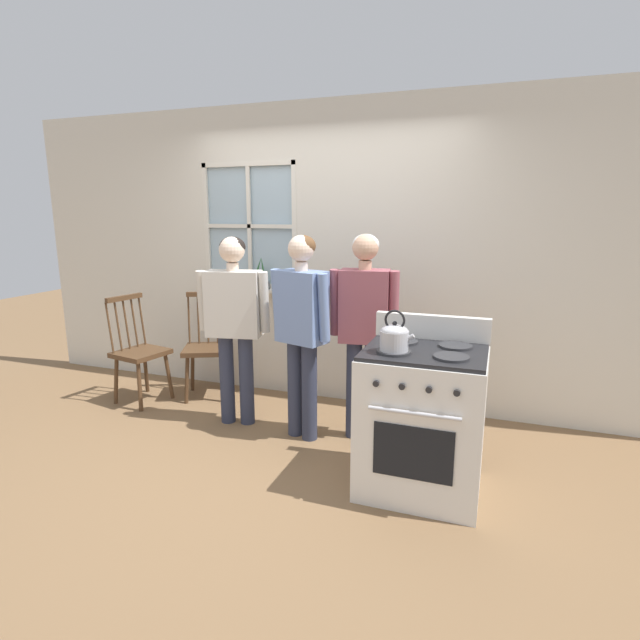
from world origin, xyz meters
name	(u,v)px	position (x,y,z in m)	size (l,w,h in m)	color
ground_plane	(262,462)	(0.00, 0.00, 0.00)	(16.00, 16.00, 0.00)	brown
wall_back	(331,258)	(0.04, 1.40, 1.34)	(6.40, 0.16, 2.70)	silver
chair_by_window	(139,353)	(-1.60, 0.69, 0.46)	(0.47, 0.49, 1.00)	#4C331E
chair_near_wall	(207,349)	(-1.08, 1.03, 0.46)	(0.55, 0.54, 1.00)	#4C331E
person_elderly_left	(234,313)	(-0.50, 0.56, 0.95)	(0.60, 0.29, 1.56)	#2D3347
person_teen_center	(302,319)	(0.11, 0.50, 0.95)	(0.53, 0.31, 1.58)	#2D3347
person_adult_right	(364,319)	(0.56, 0.65, 0.95)	(0.53, 0.26, 1.59)	#2D3347
stove	(422,419)	(1.10, 0.06, 0.47)	(0.74, 0.68, 1.08)	white
kettle	(394,337)	(0.94, -0.08, 1.02)	(0.21, 0.17, 0.25)	#B7B7BC
potted_plant	(261,281)	(-0.63, 1.31, 1.10)	(0.16, 0.16, 0.31)	#42474C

